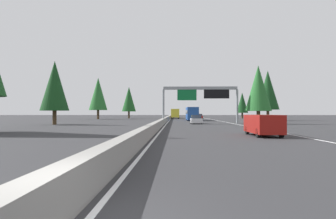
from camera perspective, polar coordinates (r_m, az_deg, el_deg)
ground_plane at (r=64.71m, az=-0.06°, el=-2.25°), size 320.00×320.00×0.00m
median_barrier at (r=84.70m, az=0.10°, el=-1.56°), size 180.00×0.56×0.90m
shoulder_stripe_right at (r=75.32m, az=8.95°, el=-2.01°), size 160.00×0.16×0.01m
shoulder_stripe_median at (r=74.70m, az=0.34°, el=-2.03°), size 160.00×0.16×0.01m
sign_gantry_overhead at (r=49.73m, az=6.43°, el=2.96°), size 0.50×12.68×6.22m
minivan_far_right at (r=24.95m, az=17.86°, el=-2.68°), size 5.00×1.95×1.69m
sedan_distant_b at (r=49.56m, az=5.46°, el=-1.97°), size 4.40×1.80×1.47m
bus_distant_a at (r=70.55m, az=4.62°, el=-0.72°), size 11.50×2.55×3.10m
pickup_near_right at (r=104.43m, az=1.64°, el=-1.12°), size 5.60×2.00×1.86m
sedan_mid_left at (r=92.29m, az=6.07°, el=-1.33°), size 4.40×1.80×1.47m
box_truck_mid_right at (r=89.46m, az=1.39°, el=-0.76°), size 8.50×2.40×2.95m
sedan_far_center at (r=107.68m, az=5.28°, el=-1.22°), size 4.40×1.80×1.47m
conifer_right_near at (r=51.20m, az=17.02°, el=3.95°), size 4.28×4.28×9.73m
conifer_right_mid at (r=73.20m, az=18.69°, el=3.55°), size 5.16×5.16×11.72m
conifer_right_far at (r=96.16m, az=14.12°, el=1.27°), size 3.61×3.61×8.19m
conifer_left_near at (r=49.28m, az=-21.02°, el=4.27°), size 4.36×4.36×9.91m
conifer_left_mid at (r=86.13m, az=-13.33°, el=2.94°), size 5.18×5.18×11.77m
conifer_left_far at (r=96.36m, az=-7.55°, el=1.99°), size 4.49×4.49×10.21m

